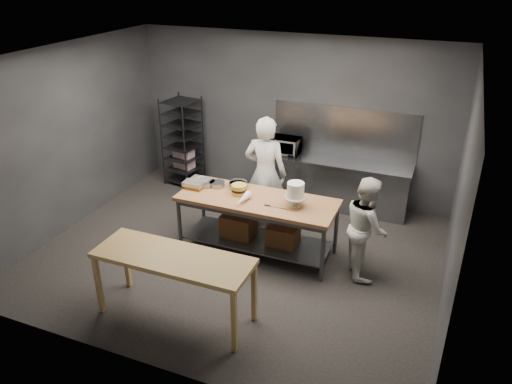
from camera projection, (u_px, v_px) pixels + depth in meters
ground at (238, 254)px, 7.77m from camera, size 6.00×6.00×0.00m
back_wall at (291, 117)px, 9.21m from camera, size 6.00×0.04×3.00m
work_table at (257, 218)px, 7.61m from camera, size 2.40×0.90×0.92m
near_counter at (173, 262)px, 6.10m from camera, size 2.00×0.70×0.90m
back_counter at (336, 184)px, 9.05m from camera, size 2.60×0.60×0.90m
splashback_panel at (344, 132)px, 8.91m from camera, size 2.60×0.02×0.90m
speed_rack at (183, 142)px, 9.87m from camera, size 0.68×0.73×1.75m
chef_behind at (265, 174)px, 8.15m from camera, size 0.73×0.51×1.94m
chef_right at (366, 227)px, 7.01m from camera, size 0.81×0.90×1.50m
microwave at (285, 145)px, 9.13m from camera, size 0.54×0.37×0.30m
frosted_cake_stand at (296, 192)px, 7.11m from camera, size 0.34×0.34×0.37m
layer_cake at (239, 190)px, 7.54m from camera, size 0.23×0.23×0.16m
cake_pans at (224, 184)px, 7.82m from camera, size 0.82×0.45×0.07m
piping_bag at (243, 199)px, 7.29m from camera, size 0.14×0.39×0.12m
offset_spatula at (273, 207)px, 7.20m from camera, size 0.36×0.02×0.02m
pastry_clamshells at (197, 183)px, 7.81m from camera, size 0.35×0.37×0.11m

